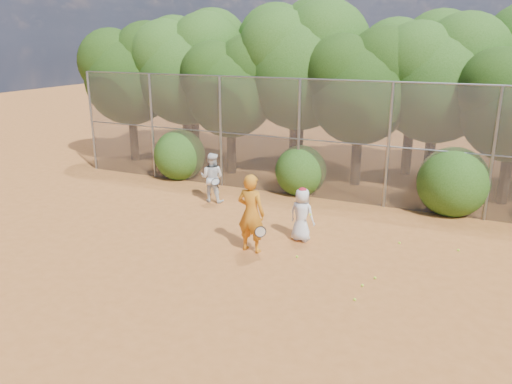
% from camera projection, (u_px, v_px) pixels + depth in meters
% --- Properties ---
extents(ground, '(80.00, 80.00, 0.00)m').
position_uv_depth(ground, '(251.00, 269.00, 11.87)').
color(ground, '#A55A25').
rests_on(ground, ground).
extents(fence_back, '(20.05, 0.09, 4.03)m').
position_uv_depth(fence_back, '(324.00, 140.00, 16.53)').
color(fence_back, gray).
rests_on(fence_back, ground).
extents(tree_0, '(4.38, 3.81, 6.00)m').
position_uv_depth(tree_0, '(131.00, 71.00, 21.43)').
color(tree_0, black).
rests_on(tree_0, ground).
extents(tree_1, '(4.64, 4.03, 6.35)m').
position_uv_depth(tree_1, '(186.00, 66.00, 20.81)').
color(tree_1, black).
rests_on(tree_1, ground).
extents(tree_2, '(3.99, 3.47, 5.47)m').
position_uv_depth(tree_2, '(232.00, 83.00, 19.39)').
color(tree_2, black).
rests_on(tree_2, ground).
extents(tree_3, '(4.89, 4.26, 6.70)m').
position_uv_depth(tree_3, '(302.00, 62.00, 19.03)').
color(tree_3, black).
rests_on(tree_3, ground).
extents(tree_4, '(4.19, 3.64, 5.73)m').
position_uv_depth(tree_4, '(362.00, 83.00, 17.71)').
color(tree_4, black).
rests_on(tree_4, ground).
extents(tree_5, '(4.51, 3.92, 6.17)m').
position_uv_depth(tree_5, '(440.00, 75.00, 17.33)').
color(tree_5, black).
rests_on(tree_5, ground).
extents(tree_9, '(4.83, 4.20, 6.62)m').
position_uv_depth(tree_9, '(194.00, 59.00, 23.16)').
color(tree_9, black).
rests_on(tree_9, ground).
extents(tree_10, '(5.15, 4.48, 7.06)m').
position_uv_depth(tree_10, '(297.00, 54.00, 21.27)').
color(tree_10, black).
rests_on(tree_10, ground).
extents(tree_11, '(4.64, 4.03, 6.35)m').
position_uv_depth(tree_11, '(416.00, 68.00, 19.09)').
color(tree_11, black).
rests_on(tree_11, ground).
extents(bush_0, '(2.00, 2.00, 2.00)m').
position_uv_depth(bush_0, '(180.00, 153.00, 19.43)').
color(bush_0, '#234A12').
rests_on(bush_0, ground).
extents(bush_1, '(1.80, 1.80, 1.80)m').
position_uv_depth(bush_1, '(301.00, 168.00, 17.48)').
color(bush_1, '#234A12').
rests_on(bush_1, ground).
extents(bush_2, '(2.20, 2.20, 2.20)m').
position_uv_depth(bush_2, '(453.00, 179.00, 15.45)').
color(bush_2, '#234A12').
rests_on(bush_2, ground).
extents(player_yellow, '(0.87, 0.57, 2.05)m').
position_uv_depth(player_yellow, '(251.00, 213.00, 12.62)').
color(player_yellow, orange).
rests_on(player_yellow, ground).
extents(player_teen, '(0.79, 0.58, 1.49)m').
position_uv_depth(player_teen, '(302.00, 214.00, 13.38)').
color(player_teen, silver).
rests_on(player_teen, ground).
extents(player_white, '(0.90, 0.80, 1.67)m').
position_uv_depth(player_white, '(212.00, 177.00, 16.58)').
color(player_white, white).
rests_on(player_white, ground).
extents(ball_0, '(0.07, 0.07, 0.07)m').
position_uv_depth(ball_0, '(362.00, 285.00, 11.03)').
color(ball_0, '#C4F02B').
rests_on(ball_0, ground).
extents(ball_1, '(0.07, 0.07, 0.07)m').
position_uv_depth(ball_1, '(458.00, 250.00, 12.86)').
color(ball_1, '#C4F02B').
rests_on(ball_1, ground).
extents(ball_2, '(0.07, 0.07, 0.07)m').
position_uv_depth(ball_2, '(355.00, 300.00, 10.43)').
color(ball_2, '#C4F02B').
rests_on(ball_2, ground).
extents(ball_3, '(0.07, 0.07, 0.07)m').
position_uv_depth(ball_3, '(375.00, 278.00, 11.37)').
color(ball_3, '#C4F02B').
rests_on(ball_3, ground).
extents(ball_4, '(0.07, 0.07, 0.07)m').
position_uv_depth(ball_4, '(297.00, 257.00, 12.48)').
color(ball_4, '#C4F02B').
rests_on(ball_4, ground).
extents(ball_5, '(0.07, 0.07, 0.07)m').
position_uv_depth(ball_5, '(400.00, 243.00, 13.32)').
color(ball_5, '#C4F02B').
rests_on(ball_5, ground).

